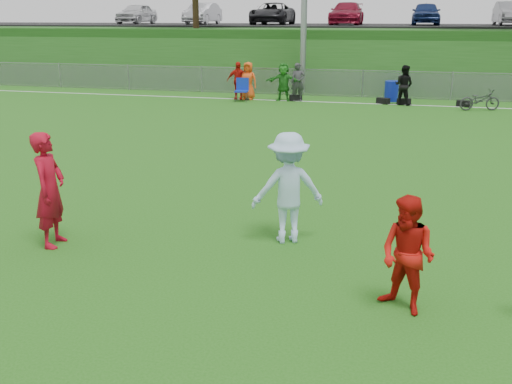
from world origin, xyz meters
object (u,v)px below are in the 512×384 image
(player_red_left, at_px, (50,190))
(player_red_center, at_px, (408,255))
(recycling_bin, at_px, (391,91))
(player_blue, at_px, (288,188))
(bicycle, at_px, (480,100))

(player_red_left, height_order, player_red_center, player_red_left)
(player_red_center, bearing_deg, recycling_bin, 124.79)
(player_red_center, xyz_separation_m, player_blue, (-1.95, 2.02, 0.16))
(player_blue, bearing_deg, player_red_left, -5.79)
(player_blue, distance_m, recycling_bin, 17.56)
(player_red_center, height_order, player_blue, player_blue)
(player_red_left, xyz_separation_m, bicycle, (8.71, 16.82, -0.54))
(player_red_left, bearing_deg, player_red_center, -107.17)
(player_red_left, relative_size, player_blue, 1.02)
(player_red_left, bearing_deg, recycling_bin, -23.73)
(recycling_bin, bearing_deg, player_red_left, -105.51)
(player_red_left, distance_m, player_blue, 3.95)
(recycling_bin, bearing_deg, player_red_center, -88.31)
(player_red_center, height_order, recycling_bin, player_red_center)
(recycling_bin, distance_m, bicycle, 3.97)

